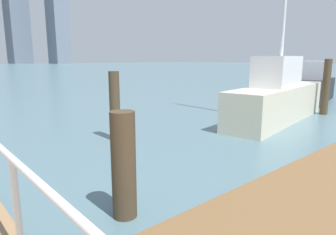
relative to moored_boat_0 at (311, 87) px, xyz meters
The scene contains 8 objects.
ground_plane 12.97m from the moored_boat_0, 167.83° to the left, with size 300.00×300.00×0.00m, color slate.
dock_piling_1 14.65m from the moored_boat_0, 165.86° to the right, with size 0.36×0.36×1.58m, color #473826.
dock_piling_2 12.06m from the moored_boat_0, behind, with size 0.30×0.30×1.96m, color #473826.
dock_piling_4 3.97m from the moored_boat_0, 148.78° to the right, with size 0.30×0.30×2.29m, color #473826.
moored_boat_0 is the anchor object (origin of this frame).
moored_boat_3 6.26m from the moored_boat_0, 166.73° to the right, with size 6.58×2.45×10.14m.
skyline_tower_4 151.86m from the moored_boat_0, 80.07° to the left, with size 8.49×10.30×33.14m, color slate.
skyline_tower_5 144.45m from the moored_boat_0, 73.53° to the left, with size 6.71×12.89×39.29m, color slate.
Camera 1 is at (-3.76, 10.19, 2.30)m, focal length 32.05 mm.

